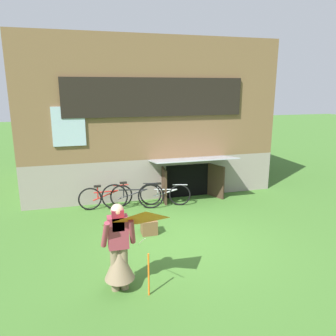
# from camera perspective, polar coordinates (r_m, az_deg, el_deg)

# --- Properties ---
(ground_plane) EXTENTS (60.00, 60.00, 0.00)m
(ground_plane) POSITION_cam_1_polar(r_m,az_deg,el_deg) (7.77, 3.32, -12.41)
(ground_plane) COLOR #3D6B28
(log_house) EXTENTS (7.96, 5.89, 4.91)m
(log_house) POSITION_cam_1_polar(r_m,az_deg,el_deg) (12.23, -4.73, 9.22)
(log_house) COLOR gray
(log_house) RESTS_ON ground_plane
(person) EXTENTS (0.61, 0.52, 1.58)m
(person) POSITION_cam_1_polar(r_m,az_deg,el_deg) (5.84, -8.52, -14.69)
(person) COLOR #7F6B51
(person) RESTS_ON ground_plane
(kite) EXTENTS (0.88, 0.98, 1.48)m
(kite) POSITION_cam_1_polar(r_m,az_deg,el_deg) (5.13, -3.86, -11.66)
(kite) COLOR orange
(kite) RESTS_ON ground_plane
(bicycle_silver) EXTENTS (1.47, 0.48, 0.69)m
(bicycle_silver) POSITION_cam_1_polar(r_m,az_deg,el_deg) (9.78, -0.51, -4.59)
(bicycle_silver) COLOR black
(bicycle_silver) RESTS_ON ground_plane
(bicycle_black) EXTENTS (1.78, 0.39, 0.82)m
(bicycle_black) POSITION_cam_1_polar(r_m,az_deg,el_deg) (9.53, -6.15, -4.82)
(bicycle_black) COLOR black
(bicycle_black) RESTS_ON ground_plane
(bicycle_red) EXTENTS (1.57, 0.12, 0.72)m
(bicycle_red) POSITION_cam_1_polar(r_m,az_deg,el_deg) (9.70, -10.77, -4.94)
(bicycle_red) COLOR black
(bicycle_red) RESTS_ON ground_plane
(wooden_crate) EXTENTS (0.37, 0.31, 0.35)m
(wooden_crate) POSITION_cam_1_polar(r_m,az_deg,el_deg) (8.02, -3.31, -10.17)
(wooden_crate) COLOR brown
(wooden_crate) RESTS_ON ground_plane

